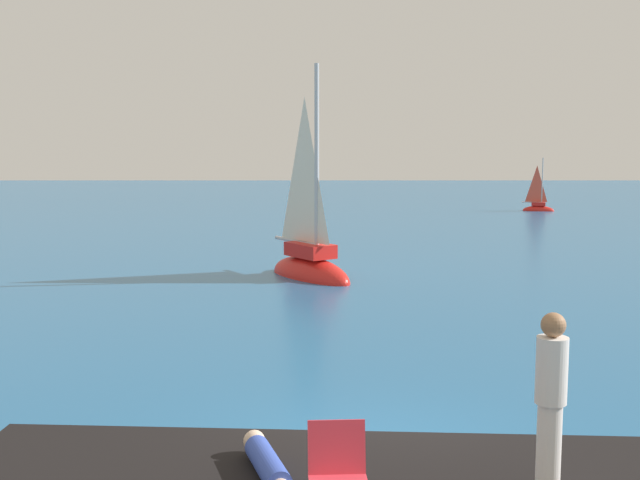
{
  "coord_description": "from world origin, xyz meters",
  "views": [
    {
      "loc": [
        -0.74,
        -9.56,
        4.11
      ],
      "look_at": [
        -0.77,
        11.03,
        1.56
      ],
      "focal_mm": 43.31,
      "sensor_mm": 36.0,
      "label": 1
    }
  ],
  "objects_px": {
    "sailboat_far": "(539,208)",
    "person_standing": "(552,396)",
    "sailboat_near": "(311,265)",
    "person_sunbather": "(272,471)",
    "beach_chair": "(339,470)"
  },
  "relations": [
    {
      "from": "sailboat_far",
      "to": "person_standing",
      "type": "height_order",
      "value": "sailboat_far"
    },
    {
      "from": "sailboat_near",
      "to": "person_standing",
      "type": "bearing_deg",
      "value": -27.33
    },
    {
      "from": "sailboat_near",
      "to": "person_standing",
      "type": "height_order",
      "value": "sailboat_near"
    },
    {
      "from": "sailboat_far",
      "to": "person_sunbather",
      "type": "relative_size",
      "value": 2.13
    },
    {
      "from": "person_standing",
      "to": "beach_chair",
      "type": "height_order",
      "value": "person_standing"
    },
    {
      "from": "sailboat_near",
      "to": "beach_chair",
      "type": "relative_size",
      "value": 8.98
    },
    {
      "from": "sailboat_near",
      "to": "sailboat_far",
      "type": "xyz_separation_m",
      "value": [
        13.96,
        24.28,
        -0.19
      ]
    },
    {
      "from": "sailboat_near",
      "to": "beach_chair",
      "type": "xyz_separation_m",
      "value": [
        0.46,
        -17.73,
        1.08
      ]
    },
    {
      "from": "beach_chair",
      "to": "person_sunbather",
      "type": "bearing_deg",
      "value": -143.82
    },
    {
      "from": "sailboat_far",
      "to": "person_standing",
      "type": "bearing_deg",
      "value": -88.65
    },
    {
      "from": "sailboat_far",
      "to": "beach_chair",
      "type": "distance_m",
      "value": 44.14
    },
    {
      "from": "sailboat_far",
      "to": "person_sunbather",
      "type": "bearing_deg",
      "value": -91.85
    },
    {
      "from": "person_sunbather",
      "to": "sailboat_near",
      "type": "bearing_deg",
      "value": 161.83
    },
    {
      "from": "person_standing",
      "to": "beach_chair",
      "type": "distance_m",
      "value": 2.04
    },
    {
      "from": "person_sunbather",
      "to": "person_standing",
      "type": "bearing_deg",
      "value": 69.42
    }
  ]
}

